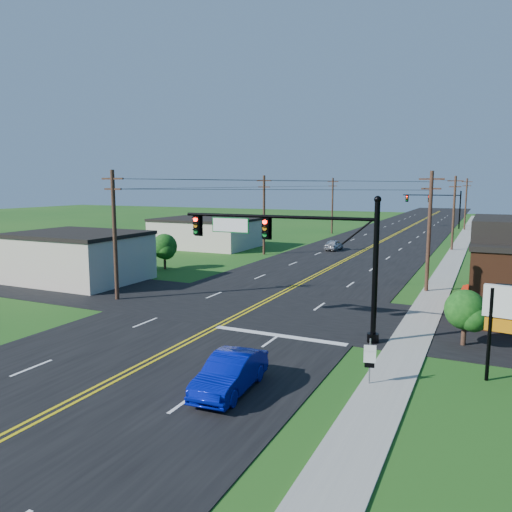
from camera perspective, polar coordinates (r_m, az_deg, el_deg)
The scene contains 21 objects.
ground at distance 23.19m, azimuth -13.78°, elevation -12.32°, with size 260.00×260.00×0.00m, color #184C15.
road_main at distance 68.66m, azimuth 13.39°, elevation 1.31°, with size 16.00×220.00×0.04m, color black.
road_cross at distance 32.92m, azimuth -0.50°, elevation -5.87°, with size 70.00×10.00×0.04m, color black.
sidewalk at distance 57.43m, azimuth 21.60°, elevation -0.35°, with size 2.00×160.00×0.08m, color gray.
signal_mast_main at distance 26.74m, azimuth 4.15°, elevation 1.13°, with size 11.30×0.60×7.48m.
signal_mast_far at distance 97.28m, azimuth 19.73°, elevation 5.71°, with size 10.98×0.60×7.48m.
cream_bldg_near at distance 43.98m, azimuth -19.69°, elevation -0.07°, with size 10.20×8.20×4.10m.
cream_bldg_far at distance 64.17m, azimuth -5.74°, elevation 2.67°, with size 12.20×9.20×3.70m.
utility_pole_left_a at distance 35.68m, azimuth -15.85°, elevation 2.58°, with size 1.80×0.28×9.00m.
utility_pole_left_b at distance 56.89m, azimuth 0.92°, elevation 4.89°, with size 1.80×0.28×9.00m.
utility_pole_left_c at distance 82.22m, azimuth 8.73°, elevation 5.84°, with size 1.80×0.28×9.00m.
utility_pole_right_a at distance 39.12m, azimuth 19.18°, elevation 2.91°, with size 1.80×0.28×9.00m.
utility_pole_right_b at distance 64.98m, azimuth 21.67°, elevation 4.73°, with size 1.80×0.28×9.00m.
utility_pole_right_c at distance 94.91m, azimuth 22.86°, elevation 5.60°, with size 1.80×0.28×9.00m.
shrub_corner at distance 27.00m, azimuth 22.79°, elevation -5.69°, with size 2.00×2.00×2.86m.
tree_left at distance 48.10m, azimuth -10.42°, elevation 1.08°, with size 2.40×2.40×3.37m.
blue_car at distance 19.94m, azimuth -2.98°, elevation -13.31°, with size 1.55×4.44×1.46m, color #07119D.
distant_car at distance 61.57m, azimuth 8.89°, elevation 1.24°, with size 1.52×3.78×1.29m, color silver.
route_sign at distance 20.88m, azimuth 12.87°, elevation -11.33°, with size 0.48×0.14×1.94m.
stop_sign at distance 32.17m, azimuth 23.00°, elevation -4.04°, with size 0.75×0.29×2.19m.
pylon_sign at distance 22.47m, azimuth 26.95°, elevation -5.83°, with size 1.97×0.59×4.02m.
Camera 1 is at (13.86, -16.76, 8.06)m, focal length 35.00 mm.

